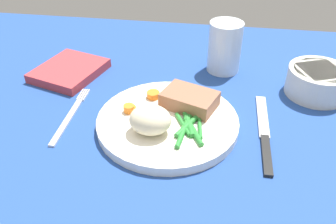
{
  "coord_description": "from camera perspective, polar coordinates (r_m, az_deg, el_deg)",
  "views": [
    {
      "loc": [
        8.49,
        -46.96,
        39.27
      ],
      "look_at": [
        1.28,
        0.41,
        4.6
      ],
      "focal_mm": 38.34,
      "sensor_mm": 36.0,
      "label": 1
    }
  ],
  "objects": [
    {
      "name": "carrot_slices",
      "position": [
        0.62,
        -4.07,
        1.22
      ],
      "size": [
        5.52,
        6.97,
        1.27
      ],
      "color": "orange",
      "rests_on": "dinner_plate"
    },
    {
      "name": "mashed_potatoes",
      "position": [
        0.55,
        -2.83,
        -1.26
      ],
      "size": [
        6.58,
        5.49,
        4.6
      ],
      "primitive_type": "ellipsoid",
      "color": "beige",
      "rests_on": "dinner_plate"
    },
    {
      "name": "knife",
      "position": [
        0.61,
        15.05,
        -3.33
      ],
      "size": [
        1.7,
        20.5,
        0.64
      ],
      "rotation": [
        0.0,
        0.0,
        0.02
      ],
      "color": "black",
      "rests_on": "dining_table"
    },
    {
      "name": "napkin",
      "position": [
        0.77,
        -15.39,
        6.36
      ],
      "size": [
        14.99,
        16.08,
        1.82
      ],
      "primitive_type": "cube",
      "rotation": [
        0.0,
        0.0,
        -0.3
      ],
      "color": "#B2383D",
      "rests_on": "dining_table"
    },
    {
      "name": "dinner_plate",
      "position": [
        0.6,
        0.0,
        -1.39
      ],
      "size": [
        23.56,
        23.56,
        1.6
      ],
      "primitive_type": "cylinder",
      "color": "white",
      "rests_on": "dining_table"
    },
    {
      "name": "water_glass",
      "position": [
        0.75,
        8.96,
        9.7
      ],
      "size": [
        6.79,
        6.79,
        10.41
      ],
      "color": "silver",
      "rests_on": "dining_table"
    },
    {
      "name": "dining_table",
      "position": [
        0.61,
        -1.25,
        -2.85
      ],
      "size": [
        120.0,
        90.0,
        2.0
      ],
      "color": "#234793",
      "rests_on": "ground"
    },
    {
      "name": "fork",
      "position": [
        0.65,
        -15.24,
        -0.51
      ],
      "size": [
        1.44,
        16.6,
        0.4
      ],
      "rotation": [
        0.0,
        0.0,
        0.01
      ],
      "color": "silver",
      "rests_on": "dining_table"
    },
    {
      "name": "meat_portion",
      "position": [
        0.62,
        3.44,
        1.99
      ],
      "size": [
        10.54,
        8.86,
        2.67
      ],
      "primitive_type": "cube",
      "rotation": [
        0.0,
        0.0,
        -0.36
      ],
      "color": "#936047",
      "rests_on": "dinner_plate"
    },
    {
      "name": "green_beans",
      "position": [
        0.57,
        3.44,
        -2.17
      ],
      "size": [
        5.36,
        11.34,
        0.87
      ],
      "color": "#2D8C38",
      "rests_on": "dinner_plate"
    },
    {
      "name": "salad_bowl",
      "position": [
        0.73,
        22.74,
        4.7
      ],
      "size": [
        11.37,
        11.37,
        5.19
      ],
      "color": "silver",
      "rests_on": "dining_table"
    }
  ]
}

